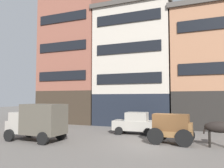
% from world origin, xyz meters
% --- Properties ---
extents(ground_plane, '(120.00, 120.00, 0.00)m').
position_xyz_m(ground_plane, '(0.00, 0.00, 0.00)').
color(ground_plane, '#605B56').
extents(building_far_left, '(8.18, 7.21, 18.46)m').
position_xyz_m(building_far_left, '(-12.31, 10.74, 9.27)').
color(building_far_left, '#33281E').
rests_on(building_far_left, ground_plane).
extents(building_center_left, '(8.90, 7.21, 13.67)m').
position_xyz_m(building_center_left, '(-4.12, 10.74, 6.87)').
color(building_center_left, black).
rests_on(building_center_left, ground_plane).
extents(building_center_right, '(9.64, 7.21, 12.44)m').
position_xyz_m(building_center_right, '(4.80, 10.75, 6.25)').
color(building_center_right, black).
rests_on(building_center_right, ground_plane).
extents(cargo_wagon, '(2.97, 1.64, 1.98)m').
position_xyz_m(cargo_wagon, '(1.08, 0.69, 1.15)').
color(cargo_wagon, brown).
rests_on(cargo_wagon, ground_plane).
extents(draft_horse, '(2.35, 0.68, 2.30)m').
position_xyz_m(draft_horse, '(4.03, 0.69, 1.27)').
color(draft_horse, black).
rests_on(draft_horse, ground_plane).
extents(delivery_truck_near, '(4.39, 2.22, 2.62)m').
position_xyz_m(delivery_truck_near, '(-7.98, -1.78, 1.42)').
color(delivery_truck_near, gray).
rests_on(delivery_truck_near, ground_plane).
extents(sedan_dark, '(3.80, 2.06, 1.83)m').
position_xyz_m(sedan_dark, '(-2.28, 3.75, 0.91)').
color(sedan_dark, gray).
rests_on(sedan_dark, ground_plane).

